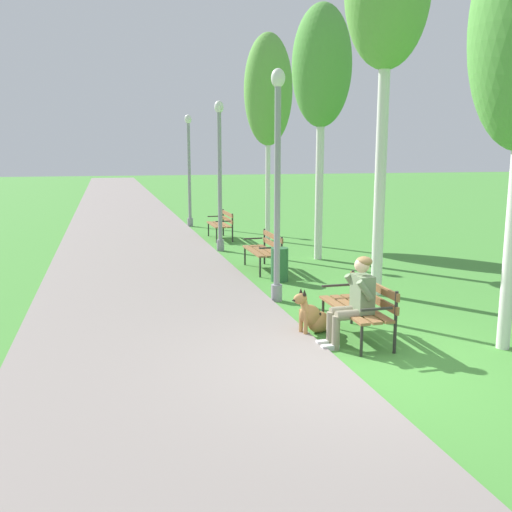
{
  "coord_description": "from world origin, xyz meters",
  "views": [
    {
      "loc": [
        -3.07,
        -6.17,
        2.65
      ],
      "look_at": [
        -0.65,
        3.06,
        0.9
      ],
      "focal_mm": 40.01,
      "sensor_mm": 36.0,
      "label": 1
    }
  ],
  "objects_px": {
    "lamp_post_far": "(189,169)",
    "birch_tree_fourth": "(268,91)",
    "park_bench_mid": "(265,248)",
    "park_bench_far": "(222,222)",
    "birch_tree_third": "(322,69)",
    "litter_bin": "(280,264)",
    "lamp_post_mid": "(220,175)",
    "dog_shepherd": "(313,317)",
    "park_bench_near": "(361,304)",
    "person_seated_on_near_bench": "(355,298)",
    "lamp_post_near": "(277,185)"
  },
  "relations": [
    {
      "from": "lamp_post_near",
      "to": "lamp_post_far",
      "type": "relative_size",
      "value": 1.03
    },
    {
      "from": "park_bench_far",
      "to": "person_seated_on_near_bench",
      "type": "height_order",
      "value": "person_seated_on_near_bench"
    },
    {
      "from": "dog_shepherd",
      "to": "lamp_post_mid",
      "type": "xyz_separation_m",
      "value": [
        0.07,
        7.39,
        1.79
      ]
    },
    {
      "from": "lamp_post_far",
      "to": "litter_bin",
      "type": "height_order",
      "value": "lamp_post_far"
    },
    {
      "from": "park_bench_mid",
      "to": "birch_tree_third",
      "type": "height_order",
      "value": "birch_tree_third"
    },
    {
      "from": "lamp_post_mid",
      "to": "litter_bin",
      "type": "height_order",
      "value": "lamp_post_mid"
    },
    {
      "from": "lamp_post_mid",
      "to": "birch_tree_fourth",
      "type": "distance_m",
      "value": 3.26
    },
    {
      "from": "park_bench_mid",
      "to": "litter_bin",
      "type": "bearing_deg",
      "value": -90.22
    },
    {
      "from": "park_bench_far",
      "to": "birch_tree_fourth",
      "type": "relative_size",
      "value": 0.25
    },
    {
      "from": "lamp_post_far",
      "to": "birch_tree_fourth",
      "type": "height_order",
      "value": "birch_tree_fourth"
    },
    {
      "from": "lamp_post_near",
      "to": "birch_tree_third",
      "type": "xyz_separation_m",
      "value": [
        2.17,
        3.63,
        2.5
      ]
    },
    {
      "from": "litter_bin",
      "to": "birch_tree_third",
      "type": "bearing_deg",
      "value": 51.89
    },
    {
      "from": "park_bench_near",
      "to": "lamp_post_near",
      "type": "relative_size",
      "value": 0.37
    },
    {
      "from": "park_bench_mid",
      "to": "lamp_post_mid",
      "type": "relative_size",
      "value": 0.38
    },
    {
      "from": "birch_tree_fourth",
      "to": "park_bench_near",
      "type": "bearing_deg",
      "value": -97.65
    },
    {
      "from": "person_seated_on_near_bench",
      "to": "lamp_post_near",
      "type": "relative_size",
      "value": 0.31
    },
    {
      "from": "park_bench_far",
      "to": "birch_tree_third",
      "type": "bearing_deg",
      "value": -66.9
    },
    {
      "from": "park_bench_far",
      "to": "litter_bin",
      "type": "distance_m",
      "value": 6.01
    },
    {
      "from": "person_seated_on_near_bench",
      "to": "lamp_post_mid",
      "type": "height_order",
      "value": "lamp_post_mid"
    },
    {
      "from": "lamp_post_near",
      "to": "birch_tree_fourth",
      "type": "height_order",
      "value": "birch_tree_fourth"
    },
    {
      "from": "park_bench_near",
      "to": "park_bench_far",
      "type": "relative_size",
      "value": 1.0
    },
    {
      "from": "park_bench_near",
      "to": "park_bench_mid",
      "type": "xyz_separation_m",
      "value": [
        -0.03,
        4.98,
        0.0
      ]
    },
    {
      "from": "lamp_post_mid",
      "to": "person_seated_on_near_bench",
      "type": "bearing_deg",
      "value": -87.87
    },
    {
      "from": "dog_shepherd",
      "to": "lamp_post_near",
      "type": "bearing_deg",
      "value": 89.41
    },
    {
      "from": "park_bench_far",
      "to": "lamp_post_mid",
      "type": "bearing_deg",
      "value": -102.41
    },
    {
      "from": "dog_shepherd",
      "to": "lamp_post_mid",
      "type": "distance_m",
      "value": 7.6
    },
    {
      "from": "park_bench_mid",
      "to": "dog_shepherd",
      "type": "bearing_deg",
      "value": -96.74
    },
    {
      "from": "park_bench_far",
      "to": "birch_tree_third",
      "type": "relative_size",
      "value": 0.25
    },
    {
      "from": "birch_tree_fourth",
      "to": "person_seated_on_near_bench",
      "type": "bearing_deg",
      "value": -98.68
    },
    {
      "from": "park_bench_near",
      "to": "birch_tree_third",
      "type": "height_order",
      "value": "birch_tree_third"
    },
    {
      "from": "park_bench_far",
      "to": "lamp_post_mid",
      "type": "xyz_separation_m",
      "value": [
        -0.46,
        -2.08,
        1.54
      ]
    },
    {
      "from": "park_bench_mid",
      "to": "lamp_post_mid",
      "type": "xyz_separation_m",
      "value": [
        -0.47,
        2.79,
        1.54
      ]
    },
    {
      "from": "dog_shepherd",
      "to": "lamp_post_mid",
      "type": "relative_size",
      "value": 0.21
    },
    {
      "from": "park_bench_near",
      "to": "person_seated_on_near_bench",
      "type": "bearing_deg",
      "value": -129.74
    },
    {
      "from": "person_seated_on_near_bench",
      "to": "birch_tree_third",
      "type": "bearing_deg",
      "value": 73.58
    },
    {
      "from": "park_bench_far",
      "to": "lamp_post_mid",
      "type": "height_order",
      "value": "lamp_post_mid"
    },
    {
      "from": "park_bench_mid",
      "to": "birch_tree_fourth",
      "type": "distance_m",
      "value": 5.89
    },
    {
      "from": "birch_tree_fourth",
      "to": "litter_bin",
      "type": "bearing_deg",
      "value": -103.31
    },
    {
      "from": "lamp_post_near",
      "to": "park_bench_far",
      "type": "bearing_deg",
      "value": 86.15
    },
    {
      "from": "person_seated_on_near_bench",
      "to": "litter_bin",
      "type": "height_order",
      "value": "person_seated_on_near_bench"
    },
    {
      "from": "park_bench_mid",
      "to": "litter_bin",
      "type": "height_order",
      "value": "park_bench_mid"
    },
    {
      "from": "birch_tree_fourth",
      "to": "park_bench_far",
      "type": "bearing_deg",
      "value": 154.12
    },
    {
      "from": "park_bench_far",
      "to": "birch_tree_third",
      "type": "distance_m",
      "value": 5.88
    },
    {
      "from": "person_seated_on_near_bench",
      "to": "birch_tree_third",
      "type": "xyz_separation_m",
      "value": [
        1.82,
        6.19,
        3.9
      ]
    },
    {
      "from": "birch_tree_fourth",
      "to": "litter_bin",
      "type": "relative_size",
      "value": 8.59
    },
    {
      "from": "park_bench_far",
      "to": "lamp_post_far",
      "type": "xyz_separation_m",
      "value": [
        -0.51,
        3.27,
        1.52
      ]
    },
    {
      "from": "park_bench_mid",
      "to": "dog_shepherd",
      "type": "distance_m",
      "value": 4.64
    },
    {
      "from": "person_seated_on_near_bench",
      "to": "dog_shepherd",
      "type": "bearing_deg",
      "value": 120.24
    },
    {
      "from": "park_bench_mid",
      "to": "lamp_post_far",
      "type": "xyz_separation_m",
      "value": [
        -0.53,
        8.14,
        1.52
      ]
    },
    {
      "from": "park_bench_near",
      "to": "lamp_post_far",
      "type": "height_order",
      "value": "lamp_post_far"
    }
  ]
}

